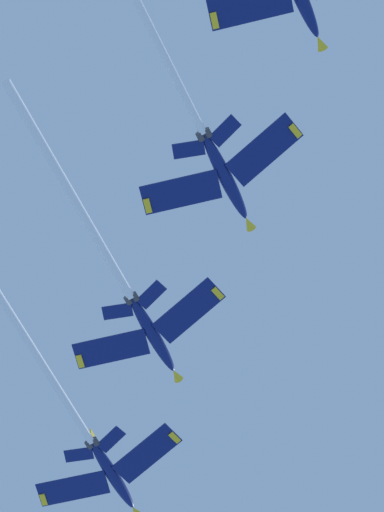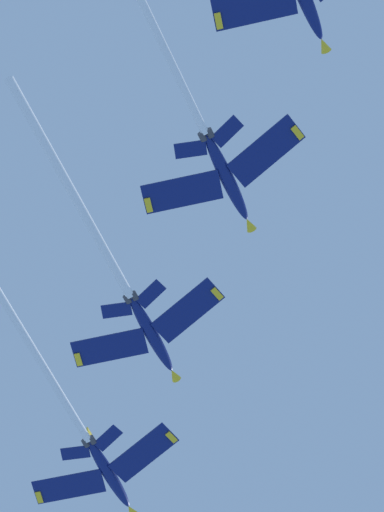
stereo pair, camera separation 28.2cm
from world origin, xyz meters
TOP-DOWN VIEW (x-y plane):
  - jet_lead at (-4.64, 17.24)m, footprint 42.86×25.35m
  - jet_second at (-23.14, 10.91)m, footprint 38.09×23.66m
  - jet_third at (-40.88, 0.88)m, footprint 37.26×23.40m

SIDE VIEW (x-z plane):
  - jet_third at x=-40.88m, z-range 115.54..131.57m
  - jet_second at x=-23.14m, z-range 121.18..137.21m
  - jet_lead at x=-4.64m, z-range 124.81..142.07m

